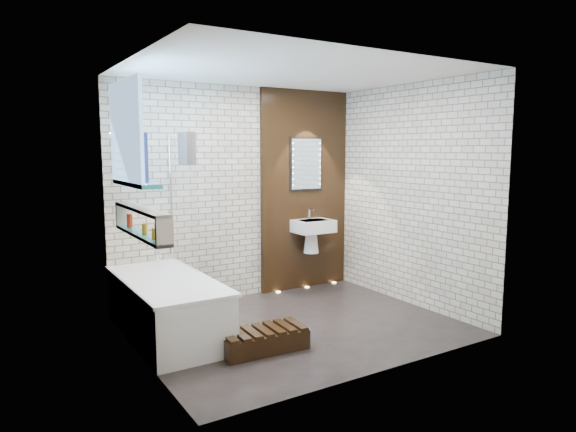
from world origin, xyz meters
TOP-DOWN VIEW (x-y plane):
  - ground at (0.00, 0.00)m, footprint 3.20×3.20m
  - room_shell at (0.00, 0.00)m, footprint 3.24×3.20m
  - walnut_panel at (0.95, 1.27)m, footprint 1.30×0.06m
  - clerestory_window at (-1.57, 0.35)m, footprint 0.18×1.00m
  - display_niche at (-1.53, 0.15)m, footprint 0.14×1.30m
  - bathtub at (-1.22, 0.45)m, footprint 0.79×1.74m
  - bath_screen at (-0.87, 0.89)m, footprint 0.01×0.78m
  - towel at (-0.87, 0.74)m, footprint 0.10×0.26m
  - shower_head at (-1.30, 0.95)m, footprint 0.18×0.18m
  - washbasin at (0.95, 1.07)m, footprint 0.50×0.36m
  - led_mirror at (0.95, 1.23)m, footprint 0.50×0.02m
  - walnut_step at (-0.60, -0.38)m, footprint 0.82×0.41m
  - niche_bottles at (-1.53, 0.04)m, footprint 0.05×0.97m
  - sill_vases at (-1.50, 0.16)m, footprint 0.10×0.10m
  - floor_uplights at (0.95, 1.20)m, footprint 0.96×0.06m

SIDE VIEW (x-z plane):
  - ground at x=0.00m, z-range 0.00..0.00m
  - floor_uplights at x=0.95m, z-range 0.00..0.01m
  - walnut_step at x=-0.60m, z-range 0.00..0.18m
  - bathtub at x=-1.22m, z-range -0.06..0.64m
  - washbasin at x=0.95m, z-range 0.50..1.08m
  - niche_bottles at x=-1.53m, z-range 1.09..1.22m
  - display_niche at x=-1.53m, z-range 1.07..1.33m
  - bath_screen at x=-0.87m, z-range 0.58..1.98m
  - walnut_panel at x=0.95m, z-range 0.00..2.60m
  - room_shell at x=0.00m, z-range 0.00..2.60m
  - led_mirror at x=0.95m, z-range 1.30..2.00m
  - sill_vases at x=-1.50m, z-range 1.55..1.98m
  - towel at x=-0.87m, z-range 1.68..2.02m
  - clerestory_window at x=-1.57m, z-range 1.43..2.37m
  - shower_head at x=-1.30m, z-range 1.99..2.01m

